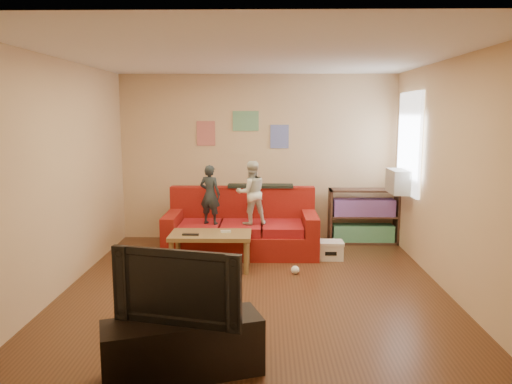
{
  "coord_description": "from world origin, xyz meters",
  "views": [
    {
      "loc": [
        0.12,
        -5.67,
        2.07
      ],
      "look_at": [
        0.0,
        0.8,
        1.05
      ],
      "focal_mm": 35.0,
      "sensor_mm": 36.0,
      "label": 1
    }
  ],
  "objects_px": {
    "sofa": "(242,230)",
    "coffee_table": "(211,238)",
    "file_box": "(330,250)",
    "tv_stand": "(183,348)",
    "child_b": "(251,193)",
    "television": "(181,284)",
    "child_a": "(210,195)",
    "bookshelf": "(363,219)"
  },
  "relations": [
    {
      "from": "sofa",
      "to": "television",
      "type": "relative_size",
      "value": 2.15
    },
    {
      "from": "sofa",
      "to": "child_a",
      "type": "xyz_separation_m",
      "value": [
        -0.45,
        -0.18,
        0.57
      ]
    },
    {
      "from": "file_box",
      "to": "tv_stand",
      "type": "distance_m",
      "value": 3.62
    },
    {
      "from": "bookshelf",
      "to": "file_box",
      "type": "distance_m",
      "value": 1.16
    },
    {
      "from": "file_box",
      "to": "tv_stand",
      "type": "height_order",
      "value": "tv_stand"
    },
    {
      "from": "child_b",
      "to": "bookshelf",
      "type": "xyz_separation_m",
      "value": [
        1.78,
        0.74,
        -0.54
      ]
    },
    {
      "from": "child_b",
      "to": "file_box",
      "type": "bearing_deg",
      "value": 152.47
    },
    {
      "from": "coffee_table",
      "to": "bookshelf",
      "type": "relative_size",
      "value": 0.98
    },
    {
      "from": "child_a",
      "to": "television",
      "type": "relative_size",
      "value": 0.84
    },
    {
      "from": "bookshelf",
      "to": "television",
      "type": "distance_m",
      "value": 4.76
    },
    {
      "from": "tv_stand",
      "to": "television",
      "type": "xyz_separation_m",
      "value": [
        0.0,
        0.0,
        0.53
      ]
    },
    {
      "from": "child_a",
      "to": "television",
      "type": "xyz_separation_m",
      "value": [
        0.16,
        -3.44,
        -0.14
      ]
    },
    {
      "from": "child_a",
      "to": "tv_stand",
      "type": "bearing_deg",
      "value": 112.53
    },
    {
      "from": "file_box",
      "to": "tv_stand",
      "type": "bearing_deg",
      "value": -115.83
    },
    {
      "from": "sofa",
      "to": "coffee_table",
      "type": "bearing_deg",
      "value": -114.65
    },
    {
      "from": "sofa",
      "to": "bookshelf",
      "type": "xyz_separation_m",
      "value": [
        1.93,
        0.57,
        0.06
      ]
    },
    {
      "from": "sofa",
      "to": "tv_stand",
      "type": "relative_size",
      "value": 1.8
    },
    {
      "from": "coffee_table",
      "to": "tv_stand",
      "type": "height_order",
      "value": "coffee_table"
    },
    {
      "from": "sofa",
      "to": "child_a",
      "type": "relative_size",
      "value": 2.57
    },
    {
      "from": "sofa",
      "to": "file_box",
      "type": "height_order",
      "value": "sofa"
    },
    {
      "from": "child_a",
      "to": "child_b",
      "type": "bearing_deg",
      "value": -160.05
    },
    {
      "from": "coffee_table",
      "to": "file_box",
      "type": "relative_size",
      "value": 2.82
    },
    {
      "from": "child_b",
      "to": "coffee_table",
      "type": "height_order",
      "value": "child_b"
    },
    {
      "from": "coffee_table",
      "to": "child_b",
      "type": "bearing_deg",
      "value": 50.97
    },
    {
      "from": "sofa",
      "to": "bookshelf",
      "type": "relative_size",
      "value": 2.03
    },
    {
      "from": "sofa",
      "to": "tv_stand",
      "type": "distance_m",
      "value": 3.63
    },
    {
      "from": "sofa",
      "to": "child_a",
      "type": "height_order",
      "value": "child_a"
    },
    {
      "from": "child_a",
      "to": "coffee_table",
      "type": "distance_m",
      "value": 0.82
    },
    {
      "from": "sofa",
      "to": "child_b",
      "type": "distance_m",
      "value": 0.65
    },
    {
      "from": "sofa",
      "to": "coffee_table",
      "type": "relative_size",
      "value": 2.07
    },
    {
      "from": "sofa",
      "to": "child_b",
      "type": "xyz_separation_m",
      "value": [
        0.15,
        -0.18,
        0.6
      ]
    },
    {
      "from": "child_a",
      "to": "coffee_table",
      "type": "bearing_deg",
      "value": 116.34
    },
    {
      "from": "child_a",
      "to": "file_box",
      "type": "relative_size",
      "value": 2.28
    },
    {
      "from": "child_a",
      "to": "child_b",
      "type": "distance_m",
      "value": 0.6
    },
    {
      "from": "sofa",
      "to": "television",
      "type": "xyz_separation_m",
      "value": [
        -0.3,
        -3.62,
        0.44
      ]
    },
    {
      "from": "child_a",
      "to": "television",
      "type": "distance_m",
      "value": 3.45
    },
    {
      "from": "bookshelf",
      "to": "file_box",
      "type": "relative_size",
      "value": 2.88
    },
    {
      "from": "child_b",
      "to": "television",
      "type": "height_order",
      "value": "child_b"
    },
    {
      "from": "child_b",
      "to": "television",
      "type": "distance_m",
      "value": 3.48
    },
    {
      "from": "child_b",
      "to": "bookshelf",
      "type": "height_order",
      "value": "child_b"
    },
    {
      "from": "child_a",
      "to": "child_b",
      "type": "height_order",
      "value": "child_b"
    },
    {
      "from": "file_box",
      "to": "television",
      "type": "bearing_deg",
      "value": -115.83
    }
  ]
}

